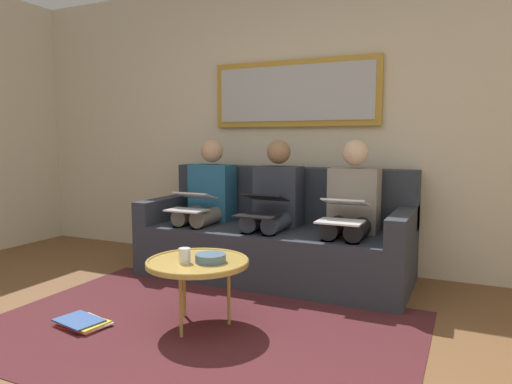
# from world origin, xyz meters

# --- Properties ---
(wall_rear) EXTENTS (6.00, 0.12, 2.60)m
(wall_rear) POSITION_xyz_m (0.00, -2.60, 1.30)
(wall_rear) COLOR beige
(wall_rear) RESTS_ON ground_plane
(area_rug) EXTENTS (2.60, 1.80, 0.01)m
(area_rug) POSITION_xyz_m (0.00, -0.85, 0.00)
(area_rug) COLOR #4C1E23
(area_rug) RESTS_ON ground_plane
(couch) EXTENTS (2.20, 0.90, 0.90)m
(couch) POSITION_xyz_m (0.00, -2.12, 0.31)
(couch) COLOR #2D333D
(couch) RESTS_ON ground_plane
(framed_mirror) EXTENTS (1.54, 0.05, 0.58)m
(framed_mirror) POSITION_xyz_m (0.00, -2.51, 1.55)
(framed_mirror) COLOR #B7892D
(coffee_table) EXTENTS (0.63, 0.63, 0.42)m
(coffee_table) POSITION_xyz_m (0.02, -0.90, 0.40)
(coffee_table) COLOR tan
(coffee_table) RESTS_ON ground_plane
(cup) EXTENTS (0.07, 0.07, 0.09)m
(cup) POSITION_xyz_m (0.06, -0.83, 0.46)
(cup) COLOR silver
(cup) RESTS_ON coffee_table
(bowl) EXTENTS (0.19, 0.19, 0.05)m
(bowl) POSITION_xyz_m (-0.07, -0.91, 0.44)
(bowl) COLOR slate
(bowl) RESTS_ON coffee_table
(person_left) EXTENTS (0.38, 0.58, 1.14)m
(person_left) POSITION_xyz_m (-0.64, -2.05, 0.61)
(person_left) COLOR gray
(person_left) RESTS_ON couch
(laptop_white) EXTENTS (0.32, 0.39, 0.16)m
(laptop_white) POSITION_xyz_m (-0.64, -1.81, 0.63)
(laptop_white) COLOR white
(person_middle) EXTENTS (0.38, 0.58, 1.14)m
(person_middle) POSITION_xyz_m (0.00, -2.05, 0.61)
(person_middle) COLOR #2D3342
(person_middle) RESTS_ON couch
(laptop_black) EXTENTS (0.32, 0.39, 0.17)m
(laptop_black) POSITION_xyz_m (0.00, -1.81, 0.63)
(laptop_black) COLOR black
(person_right) EXTENTS (0.38, 0.58, 1.14)m
(person_right) POSITION_xyz_m (0.64, -2.05, 0.61)
(person_right) COLOR #235B84
(person_right) RESTS_ON couch
(laptop_silver) EXTENTS (0.32, 0.34, 0.15)m
(laptop_silver) POSITION_xyz_m (0.64, -1.81, 0.63)
(laptop_silver) COLOR silver
(magazine_stack) EXTENTS (0.35, 0.28, 0.04)m
(magazine_stack) POSITION_xyz_m (0.66, -0.59, 0.03)
(magazine_stack) COLOR red
(magazine_stack) RESTS_ON ground_plane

